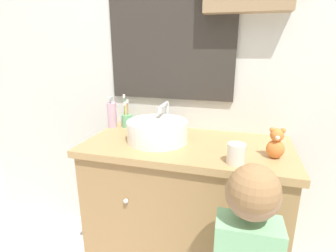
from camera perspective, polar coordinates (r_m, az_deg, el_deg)
The scene contains 7 objects.
wall_back at distance 1.56m, azimuth 6.99°, elevation 16.71°, with size 3.20×0.18×2.50m.
vanity_counter at distance 1.55m, azimuth 3.77°, elevation -17.78°, with size 1.06×0.53×0.81m.
sink_basin at distance 1.38m, azimuth -2.25°, elevation -0.95°, with size 0.32×0.37×0.18m.
toothbrush_holder at distance 1.64m, azimuth -8.91°, elevation 1.44°, with size 0.07×0.07×0.20m.
soap_dispenser at distance 1.65m, azimuth -12.10°, elevation 2.45°, with size 0.06×0.06×0.19m.
teddy_bear at distance 1.25m, azimuth 22.43°, elevation -3.63°, with size 0.08×0.07×0.14m.
drinking_cup at distance 1.15m, azimuth 14.61°, elevation -5.87°, with size 0.08×0.08×0.09m, color silver.
Camera 1 is at (0.26, -0.91, 1.28)m, focal length 28.00 mm.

